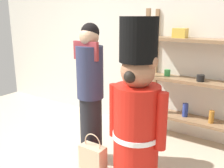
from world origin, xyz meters
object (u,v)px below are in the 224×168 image
at_px(person_shopper, 90,91).
at_px(shopping_bag, 93,159).
at_px(merchandise_shelf, 201,80).
at_px(teddy_bear_guard, 137,112).

xyz_separation_m(person_shopper, shopping_bag, (0.20, -0.23, -0.69)).
height_order(merchandise_shelf, shopping_bag, merchandise_shelf).
relative_size(merchandise_shelf, teddy_bear_guard, 1.06).
relative_size(merchandise_shelf, shopping_bag, 3.73).
height_order(teddy_bear_guard, shopping_bag, teddy_bear_guard).
bearing_deg(shopping_bag, person_shopper, 131.19).
xyz_separation_m(teddy_bear_guard, person_shopper, (-0.63, 0.05, 0.10)).
relative_size(person_shopper, shopping_bag, 3.38).
relative_size(merchandise_shelf, person_shopper, 1.10).
distance_m(teddy_bear_guard, shopping_bag, 0.75).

